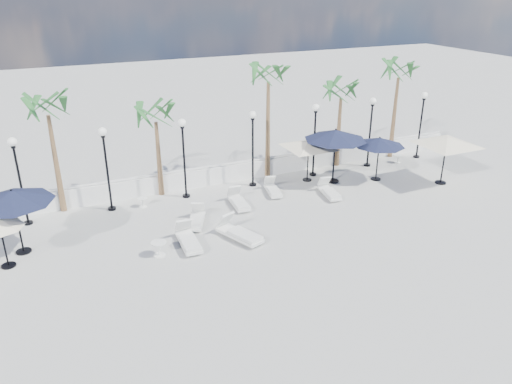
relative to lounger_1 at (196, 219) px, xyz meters
name	(u,v)px	position (x,y,z in m)	size (l,w,h in m)	color
ground	(319,242)	(3.95, -3.52, -0.23)	(100.00, 100.00, 0.00)	#9D9D98
balustrade	(245,170)	(3.95, 3.98, 0.24)	(26.00, 0.30, 1.01)	silver
lamppost_0	(18,169)	(-6.55, 2.98, 2.26)	(0.36, 0.36, 3.84)	black
lamppost_1	(106,158)	(-3.05, 2.98, 2.26)	(0.36, 0.36, 3.84)	black
lamppost_2	(183,147)	(0.45, 2.98, 2.26)	(0.36, 0.36, 3.84)	black
lamppost_3	(253,138)	(3.95, 2.98, 2.26)	(0.36, 0.36, 3.84)	black
lamppost_4	(315,130)	(7.45, 2.98, 2.26)	(0.36, 0.36, 3.84)	black
lamppost_5	(371,122)	(10.95, 2.98, 2.26)	(0.36, 0.36, 3.84)	black
lamppost_6	(422,116)	(14.45, 2.98, 2.26)	(0.36, 0.36, 3.84)	black
palm_0	(48,112)	(-5.05, 3.78, 4.31)	(2.60, 2.60, 5.50)	brown
palm_1	(156,119)	(-0.55, 3.78, 3.53)	(2.60, 2.60, 4.70)	brown
palm_2	(268,79)	(5.15, 3.78, 4.89)	(2.60, 2.60, 6.10)	brown
palm_3	(341,95)	(9.45, 3.78, 3.72)	(2.60, 2.60, 4.90)	brown
palm_4	(399,75)	(13.15, 3.78, 4.50)	(2.60, 2.60, 5.70)	brown
lounger_1	(196,219)	(0.00, 0.00, 0.00)	(1.27, 1.88, 0.68)	silver
lounger_2	(239,233)	(1.17, -1.96, 0.04)	(1.44, 2.26, 0.81)	silver
lounger_3	(188,240)	(-0.87, -1.65, 0.02)	(0.76, 2.03, 0.75)	silver
lounger_4	(238,201)	(2.33, 0.97, 0.01)	(0.76, 1.89, 0.69)	silver
lounger_5	(273,189)	(4.42, 1.63, -0.01)	(0.88, 1.77, 0.64)	silver
lounger_6	(329,191)	(6.78, 0.26, 0.00)	(0.87, 1.88, 0.68)	silver
side_table_0	(159,247)	(-2.10, -1.94, 0.12)	(0.59, 0.59, 0.58)	silver
side_table_1	(143,202)	(-1.71, 2.68, 0.04)	(0.46, 0.46, 0.44)	silver
side_table_2	(398,158)	(12.84, 2.68, 0.04)	(0.45, 0.45, 0.44)	silver
parasol_navy_left	(12,197)	(-6.79, 0.46, 2.08)	(2.97, 2.97, 2.62)	black
parasol_navy_mid	(336,135)	(7.92, 1.76, 2.26)	(3.16, 3.16, 2.83)	black
parasol_navy_right	(379,142)	(10.13, 1.08, 1.81)	(2.59, 2.59, 2.32)	black
parasol_cream_sq_a	(309,141)	(6.80, 2.45, 1.88)	(4.64, 4.64, 2.28)	black
parasol_cream_sq_b	(447,138)	(12.84, -0.70, 2.19)	(5.22, 5.22, 2.62)	black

